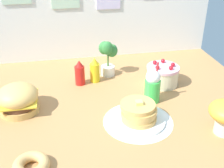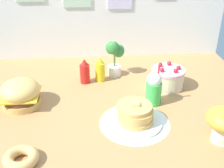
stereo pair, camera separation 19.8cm
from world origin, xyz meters
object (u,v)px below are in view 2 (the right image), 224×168
cream_soda_cup (154,88)px  ketchup_bottle (85,72)px  pancake_stack (135,115)px  potted_plant (114,57)px  layer_cake (168,78)px  donut_pink_glaze (21,158)px  burger (21,93)px  mustard_bottle (100,70)px

cream_soda_cup → ketchup_bottle: bearing=143.7°
pancake_stack → potted_plant: potted_plant is taller
layer_cake → potted_plant: 0.48m
potted_plant → cream_soda_cup: bearing=-63.6°
potted_plant → layer_cake: bearing=-31.8°
pancake_stack → layer_cake: (0.33, 0.47, 0.02)m
layer_cake → potted_plant: size_ratio=0.82×
ketchup_bottle → donut_pink_glaze: bearing=-110.8°
burger → mustard_bottle: 0.67m
burger → pancake_stack: 0.83m
burger → cream_soda_cup: cream_soda_cup is taller
burger → mustard_bottle: bearing=30.4°
layer_cake → mustard_bottle: bearing=163.6°
cream_soda_cup → donut_pink_glaze: cream_soda_cup is taller
layer_cake → ketchup_bottle: 0.67m
pancake_stack → donut_pink_glaze: bearing=-155.5°
pancake_stack → mustard_bottle: 0.66m
ketchup_bottle → potted_plant: (0.25, 0.12, 0.07)m
ketchup_bottle → cream_soda_cup: size_ratio=0.67×
pancake_stack → ketchup_bottle: 0.68m
ketchup_bottle → cream_soda_cup: bearing=-36.3°
ketchup_bottle → pancake_stack: bearing=-61.4°
burger → cream_soda_cup: bearing=-3.0°
ketchup_bottle → cream_soda_cup: (0.49, -0.36, 0.03)m
layer_cake → mustard_bottle: size_ratio=1.25×
layer_cake → donut_pink_glaze: (-1.00, -0.77, -0.05)m
pancake_stack → mustard_bottle: bearing=107.7°
mustard_bottle → potted_plant: bearing=36.2°
pancake_stack → cream_soda_cup: cream_soda_cup is taller
donut_pink_glaze → potted_plant: bearing=59.7°
mustard_bottle → layer_cake: bearing=-16.4°
ketchup_bottle → cream_soda_cup: cream_soda_cup is taller
layer_cake → ketchup_bottle: bearing=168.8°
pancake_stack → mustard_bottle: mustard_bottle is taller
burger → pancake_stack: size_ratio=0.78×
layer_cake → mustard_bottle: mustard_bottle is taller
layer_cake → mustard_bottle: (-0.53, 0.16, 0.02)m
pancake_stack → mustard_bottle: (-0.20, 0.62, 0.03)m
mustard_bottle → potted_plant: (0.13, 0.09, 0.07)m
cream_soda_cup → potted_plant: 0.54m
burger → donut_pink_glaze: (0.11, -0.59, -0.06)m
pancake_stack → layer_cake: 0.57m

